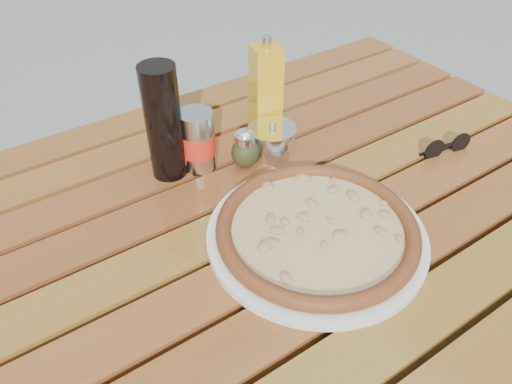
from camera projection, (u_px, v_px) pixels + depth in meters
table at (262, 242)px, 0.92m from camera, size 1.40×0.90×0.75m
plate at (316, 236)px, 0.82m from camera, size 0.47×0.47×0.01m
pizza at (317, 229)px, 0.81m from camera, size 0.46×0.46×0.03m
pepper_shaker at (180, 151)px, 0.95m from camera, size 0.05×0.05×0.08m
oregano_shaker at (245, 149)px, 0.95m from camera, size 0.07×0.07×0.08m
dark_bottle at (164, 123)px, 0.89m from camera, size 0.07×0.07×0.22m
soda_can at (198, 141)px, 0.94m from camera, size 0.08×0.08×0.12m
olive_oil_cruet at (266, 91)px, 1.01m from camera, size 0.07×0.07×0.21m
parmesan_tin at (272, 140)px, 0.99m from camera, size 0.12×0.12×0.07m
sunglasses at (447, 146)px, 1.00m from camera, size 0.11×0.04×0.04m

